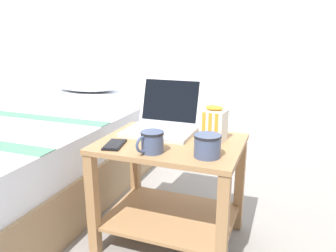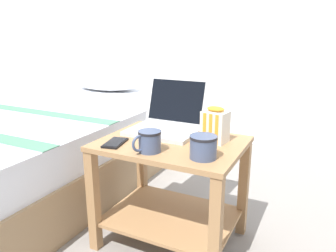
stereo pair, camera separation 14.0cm
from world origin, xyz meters
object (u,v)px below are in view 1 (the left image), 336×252
object	(u,v)px
bed	(24,142)
mug_front_left	(207,144)
mug_front_right	(152,141)
cell_phone	(115,145)
laptop	(163,121)
snack_bag	(214,124)

from	to	relation	value
bed	mug_front_left	size ratio (longest dim) A/B	14.84
mug_front_right	bed	bearing A→B (deg)	156.31
mug_front_left	cell_phone	bearing A→B (deg)	-177.90
mug_front_left	laptop	bearing A→B (deg)	137.42
cell_phone	mug_front_right	bearing A→B (deg)	-5.91
mug_front_left	bed	bearing A→B (deg)	160.90
laptop	mug_front_left	distance (m)	0.39
mug_front_left	cell_phone	world-z (taller)	mug_front_left
bed	cell_phone	xyz separation A→B (m)	(1.00, -0.50, 0.27)
mug_front_right	snack_bag	world-z (taller)	snack_bag
bed	cell_phone	size ratio (longest dim) A/B	14.50
mug_front_left	snack_bag	size ratio (longest dim) A/B	0.91
laptop	bed	bearing A→B (deg)	168.73
laptop	mug_front_right	bearing A→B (deg)	-77.19
mug_front_right	snack_bag	distance (m)	0.31
bed	laptop	xyz separation A→B (m)	(1.12, -0.22, 0.31)
mug_front_right	cell_phone	world-z (taller)	mug_front_right
snack_bag	cell_phone	distance (m)	0.44
laptop	mug_front_left	world-z (taller)	laptop
laptop	snack_bag	world-z (taller)	laptop
snack_bag	bed	bearing A→B (deg)	168.41
laptop	snack_bag	bearing A→B (deg)	-12.94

